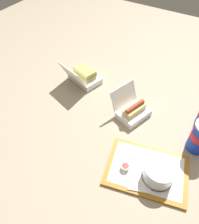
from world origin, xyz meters
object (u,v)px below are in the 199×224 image
Objects in this scene: ketchup_cup at (125,167)px; plastic_fork at (141,156)px; food_tray at (147,170)px; cake_container at (159,173)px; clamshell_hotdog_corner at (133,110)px; clamshell_sandwich_left at (84,76)px.

ketchup_cup is 0.36× the size of plastic_fork.
plastic_fork reaches higher than food_tray.
ketchup_cup reaches higher than plastic_fork.
cake_container reaches higher than ketchup_cup.
food_tray is 0.35m from clamshell_hotdog_corner.
plastic_fork is 0.66m from clamshell_sandwich_left.
clamshell_sandwich_left reaches higher than ketchup_cup.
clamshell_hotdog_corner reaches higher than plastic_fork.
plastic_fork is (-0.05, 0.05, 0.01)m from food_tray.
ketchup_cup is 0.16× the size of clamshell_sandwich_left.
food_tray is at bearing -52.87° from clamshell_hotdog_corner.
cake_container is 1.25× the size of plastic_fork.
clamshell_hotdog_corner is (-0.21, 0.28, 0.03)m from food_tray.
clamshell_sandwich_left is (-0.67, 0.40, -0.01)m from cake_container.
food_tray is at bearing 168.79° from cake_container.
food_tray is at bearing -78.48° from plastic_fork.
clamshell_hotdog_corner is at bearing 90.58° from plastic_fork.
clamshell_hotdog_corner reaches higher than ketchup_cup.
clamshell_sandwich_left is (-0.40, 0.11, 0.00)m from clamshell_hotdog_corner.
cake_container is (0.05, -0.01, 0.05)m from food_tray.
cake_container is at bearing -47.61° from clamshell_hotdog_corner.
clamshell_sandwich_left is at bearing 140.49° from ketchup_cup.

